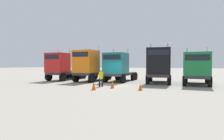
% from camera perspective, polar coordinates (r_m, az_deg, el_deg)
% --- Properties ---
extents(ground, '(200.00, 200.00, 0.00)m').
position_cam_1_polar(ground, '(18.83, -0.14, -4.69)').
color(ground, gray).
extents(semi_truck_red, '(2.88, 6.46, 4.17)m').
position_cam_1_polar(semi_truck_red, '(25.26, -15.39, 1.06)').
color(semi_truck_red, '#333338').
rests_on(semi_truck_red, ground).
extents(semi_truck_orange, '(3.08, 6.19, 4.38)m').
position_cam_1_polar(semi_truck_orange, '(22.72, -7.25, 1.43)').
color(semi_truck_orange, '#333338').
rests_on(semi_truck_orange, ground).
extents(semi_truck_teal, '(3.04, 6.30, 4.05)m').
position_cam_1_polar(semi_truck_teal, '(22.19, 1.83, 0.99)').
color(semi_truck_teal, '#333338').
rests_on(semi_truck_teal, ground).
extents(semi_truck_black, '(2.79, 5.88, 4.45)m').
position_cam_1_polar(semi_truck_black, '(20.82, 14.25, 1.37)').
color(semi_truck_black, '#333338').
rests_on(semi_truck_black, ground).
extents(semi_truck_green, '(3.03, 5.83, 3.88)m').
position_cam_1_polar(semi_truck_green, '(20.36, 24.76, 0.48)').
color(semi_truck_green, '#333338').
rests_on(semi_truck_green, ground).
extents(visitor_in_hivis, '(0.57, 0.57, 1.61)m').
position_cam_1_polar(visitor_in_hivis, '(17.35, -3.46, -2.16)').
color(visitor_in_hivis, black).
rests_on(visitor_in_hivis, ground).
extents(traffic_cone_near, '(0.36, 0.36, 0.56)m').
position_cam_1_polar(traffic_cone_near, '(15.11, 8.76, -5.21)').
color(traffic_cone_near, '#F2590C').
rests_on(traffic_cone_near, ground).
extents(traffic_cone_mid, '(0.36, 0.36, 0.72)m').
position_cam_1_polar(traffic_cone_mid, '(16.31, 0.12, -4.41)').
color(traffic_cone_mid, '#F2590C').
rests_on(traffic_cone_mid, ground).
extents(traffic_cone_far, '(0.36, 0.36, 0.68)m').
position_cam_1_polar(traffic_cone_far, '(15.20, -5.69, -4.93)').
color(traffic_cone_far, '#F2590C').
rests_on(traffic_cone_far, ground).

